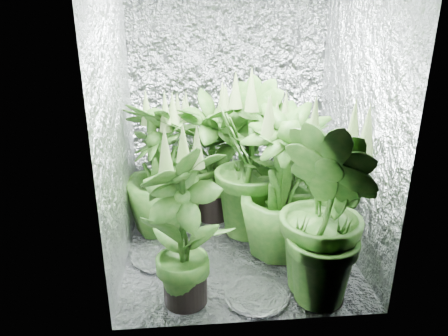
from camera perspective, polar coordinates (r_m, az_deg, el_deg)
ground at (r=3.31m, az=1.75°, el=-10.24°), size 1.60×1.60×0.00m
walls at (r=2.90m, az=1.97°, el=6.73°), size 1.62×1.62×2.00m
plant_a at (r=3.64m, az=-4.35°, el=1.58°), size 0.93×0.93×1.04m
plant_b at (r=3.50m, az=-1.50°, el=1.22°), size 0.75×0.75×1.13m
plant_c at (r=3.25m, az=2.92°, el=0.79°), size 0.75×0.75×1.27m
plant_d at (r=3.30m, az=-8.28°, el=-0.37°), size 0.80×0.80×1.12m
plant_e at (r=3.26m, az=8.84°, el=-0.71°), size 1.17×1.17×1.10m
plant_f at (r=2.52m, az=-5.37°, el=-7.62°), size 0.75×0.75×1.11m
plant_g at (r=2.58m, az=13.39°, el=-5.93°), size 0.78×0.78×1.24m
plant_h at (r=3.00m, az=7.53°, el=-2.42°), size 0.78×0.78×1.16m
circulation_fan at (r=3.74m, az=10.37°, el=-4.14°), size 0.14×0.29×0.33m
plant_label at (r=2.71m, az=14.35°, el=-11.43°), size 0.05×0.04×0.08m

